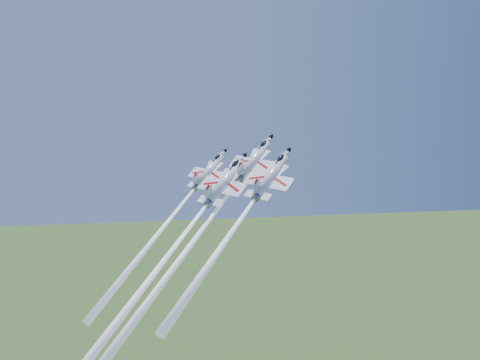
{
  "coord_description": "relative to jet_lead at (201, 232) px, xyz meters",
  "views": [
    {
      "loc": [
        -16.22,
        -118.11,
        110.3
      ],
      "look_at": [
        0.0,
        0.0,
        88.05
      ],
      "focal_mm": 40.0,
      "sensor_mm": 36.0,
      "label": 1
    }
  ],
  "objects": [
    {
      "name": "jet_left",
      "position": [
        -6.28,
        5.57,
        1.3
      ],
      "size": [
        26.34,
        30.52,
        34.75
      ],
      "rotation": [
        0.57,
        0.07,
        -0.7
      ],
      "color": "white"
    },
    {
      "name": "jet_slot",
      "position": [
        -8.14,
        -6.44,
        -4.44
      ],
      "size": [
        36.48,
        42.51,
        49.19
      ],
      "rotation": [
        0.57,
        0.07,
        -0.7
      ],
      "color": "white"
    },
    {
      "name": "jet_right",
      "position": [
        7.42,
        -2.84,
        2.38
      ],
      "size": [
        27.19,
        31.24,
        34.68
      ],
      "rotation": [
        0.57,
        0.07,
        -0.7
      ],
      "color": "white"
    },
    {
      "name": "jet_lead",
      "position": [
        0.0,
        0.0,
        0.0
      ],
      "size": [
        34.81,
        40.56,
        46.92
      ],
      "rotation": [
        0.57,
        0.07,
        -0.7
      ],
      "color": "white"
    }
  ]
}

